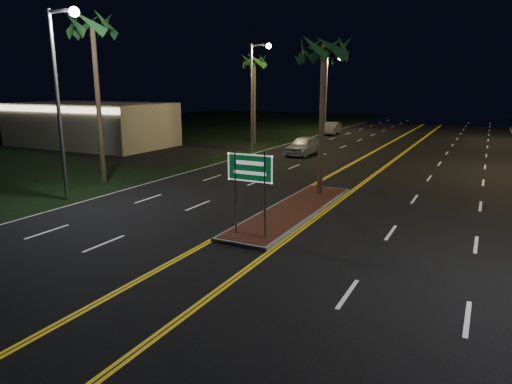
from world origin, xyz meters
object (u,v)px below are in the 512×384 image
Objects in this scene: palm_left_near at (92,27)px; car_far at (332,127)px; median_island at (294,210)px; highway_sign at (250,176)px; streetlight_left_mid at (256,85)px; car_near at (304,144)px; streetlight_left_far at (330,85)px; palm_left_far at (254,62)px; commercial_building at (91,124)px; streetlight_left_near at (62,84)px; palm_median at (324,49)px.

car_far is (3.47, 32.45, -7.88)m from palm_left_near.
highway_sign is (0.00, -4.20, 2.32)m from median_island.
streetlight_left_mid reaches higher than car_near.
streetlight_left_far is 36.18m from palm_left_near.
streetlight_left_mid reaches higher than highway_sign.
streetlight_left_mid is 17.23m from car_far.
palm_left_near reaches higher than car_far.
highway_sign is 0.36× the size of palm_left_far.
palm_left_near is at bearing -41.61° from commercial_building.
car_far is (1.59, 16.45, -4.85)m from streetlight_left_mid.
commercial_building is at bearing -165.39° from streetlight_left_mid.
streetlight_left_far is at bearing 106.00° from median_island.
streetlight_left_near is at bearing 173.53° from highway_sign.
car_near reaches higher than median_island.
palm_left_far is at bearing 126.18° from palm_median.
streetlight_left_mid is 17.25m from palm_median.
streetlight_left_near reaches higher than car_far.
palm_left_near is 1.11× the size of palm_left_far.
commercial_building is 22.49m from streetlight_left_near.
highway_sign is 21.78m from car_near.
highway_sign is 0.39× the size of palm_median.
car_near is at bearing 76.80° from streetlight_left_near.
commercial_building reaches higher than highway_sign.
median_island is 34.66m from car_far.
highway_sign is 0.66× the size of car_far.
commercial_building is 20.37m from car_near.
commercial_building is 28.75m from streetlight_left_far.
car_far is at bearing 87.51° from streetlight_left_near.
palm_left_far is at bearing 121.36° from median_island.
palm_left_far is (-0.30, 20.00, -0.93)m from palm_left_near.
median_island is 1.05× the size of palm_left_near.
palm_left_near is (-1.89, -36.00, 3.02)m from streetlight_left_far.
palm_left_far is (13.20, 8.01, 5.74)m from commercial_building.
median_island is 1.91× the size of car_near.
commercial_building is at bearing -133.51° from car_far.
highway_sign is 0.60× the size of car_near.
palm_left_far is at bearing 95.21° from streetlight_left_near.
palm_median is 0.85× the size of palm_left_near.
car_near is (-6.00, 16.68, 0.81)m from median_island.
commercial_building reaches higher than car_near.
car_far reaches higher than median_island.
median_island is 0.68× the size of commercial_building.
palm_left_near reaches higher than streetlight_left_near.
streetlight_left_mid is 1.87× the size of car_far.
commercial_building is 1.67× the size of streetlight_left_near.
streetlight_left_mid is at bearing 90.00° from streetlight_left_near.
highway_sign is at bearing -90.00° from median_island.
median_island is 3.20× the size of highway_sign.
palm_left_far reaches higher than commercial_building.
car_far is (1.59, 36.45, -4.85)m from streetlight_left_near.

